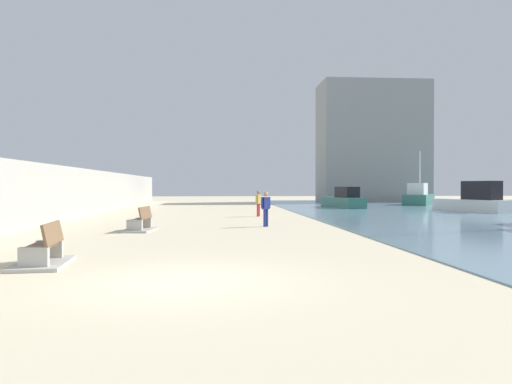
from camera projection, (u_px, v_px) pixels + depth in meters
The scene contains 10 objects.
ground_plane at pixel (204, 219), 27.19m from camera, with size 120.00×120.00×0.00m, color beige.
seawall at pixel (65, 193), 26.59m from camera, with size 0.80×64.00×2.85m, color #ADAAA3.
bench_near at pixel (44, 255), 11.18m from camera, with size 1.29×2.20×0.98m.
bench_far at pixel (140, 225), 19.77m from camera, with size 1.33×2.21×0.98m.
person_walking at pixel (266, 207), 21.77m from camera, with size 0.45×0.35×1.56m.
person_standing at pixel (258, 202), 29.10m from camera, with size 0.37×0.43×1.53m.
boat_distant at pixel (419, 197), 47.23m from camera, with size 5.66×7.75×5.18m.
boat_nearest at pixel (474, 201), 33.90m from camera, with size 3.29×6.05×2.12m.
boat_mid_bay at pixel (344, 200), 40.33m from camera, with size 2.55×5.76×1.72m.
harbor_building at pixel (372, 143), 56.44m from camera, with size 12.00×6.00×13.62m, color gray.
Camera 1 is at (0.80, -9.31, 1.81)m, focal length 34.42 mm.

